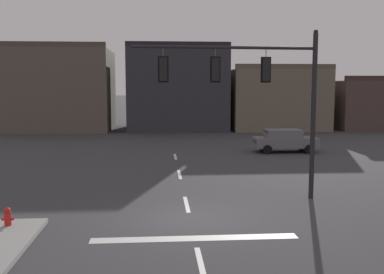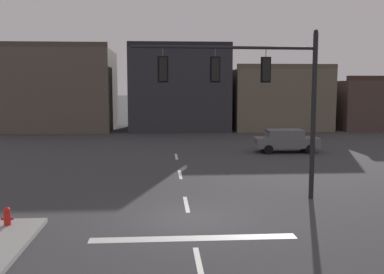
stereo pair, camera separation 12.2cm
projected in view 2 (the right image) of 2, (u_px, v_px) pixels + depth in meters
name	position (u px, v px, depth m)	size (l,w,h in m)	color
ground_plane	(189.00, 219.00, 15.79)	(400.00, 400.00, 0.00)	#353538
stop_bar_paint	(194.00, 238.00, 13.81)	(6.40, 0.50, 0.01)	silver
lane_centreline	(186.00, 204.00, 17.77)	(0.16, 26.40, 0.01)	silver
signal_mast_near_side	(257.00, 85.00, 17.90)	(7.48, 0.61, 6.93)	black
car_lot_nearside	(286.00, 140.00, 31.56)	(4.49, 1.99, 1.61)	slate
fire_hydrant	(7.00, 220.00, 14.63)	(0.40, 0.30, 0.75)	red
building_row	(270.00, 96.00, 49.29)	(61.90, 12.52, 8.93)	brown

